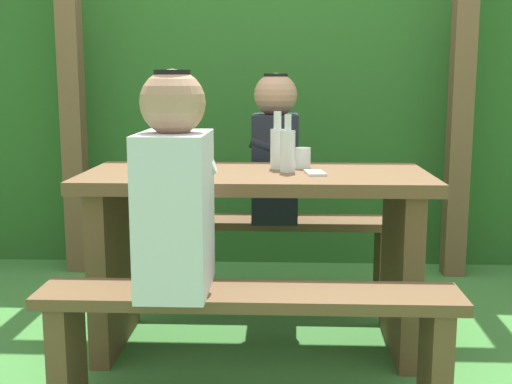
% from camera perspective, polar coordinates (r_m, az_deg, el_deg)
% --- Properties ---
extents(ground_plane, '(12.00, 12.00, 0.00)m').
position_cam_1_polar(ground_plane, '(2.86, 0.00, -13.27)').
color(ground_plane, '#41813A').
extents(hedge_backdrop, '(6.40, 0.61, 1.72)m').
position_cam_1_polar(hedge_backdrop, '(4.24, 0.92, 6.24)').
color(hedge_backdrop, '#295F23').
rests_on(hedge_backdrop, ground_plane).
extents(pergola_post_left, '(0.12, 0.12, 2.19)m').
position_cam_1_polar(pergola_post_left, '(3.92, -15.83, 9.06)').
color(pergola_post_left, brown).
rests_on(pergola_post_left, ground_plane).
extents(pergola_post_right, '(0.12, 0.12, 2.19)m').
position_cam_1_polar(pergola_post_right, '(3.85, 17.54, 8.97)').
color(pergola_post_right, brown).
rests_on(pergola_post_right, ground_plane).
extents(picnic_table, '(1.40, 0.64, 0.75)m').
position_cam_1_polar(picnic_table, '(2.70, 0.00, -3.29)').
color(picnic_table, brown).
rests_on(picnic_table, ground_plane).
extents(bench_near, '(1.40, 0.24, 0.43)m').
position_cam_1_polar(bench_near, '(2.22, -0.64, -11.60)').
color(bench_near, brown).
rests_on(bench_near, ground_plane).
extents(bench_far, '(1.40, 0.24, 0.43)m').
position_cam_1_polar(bench_far, '(3.30, 0.42, -4.39)').
color(bench_far, brown).
rests_on(bench_far, ground_plane).
extents(person_white_shirt, '(0.25, 0.35, 0.72)m').
position_cam_1_polar(person_white_shirt, '(2.12, -7.11, 0.10)').
color(person_white_shirt, silver).
rests_on(person_white_shirt, bench_near).
extents(person_black_coat, '(0.25, 0.35, 0.72)m').
position_cam_1_polar(person_black_coat, '(3.22, 1.70, 3.44)').
color(person_black_coat, black).
rests_on(person_black_coat, bench_far).
extents(drinking_glass, '(0.07, 0.07, 0.09)m').
position_cam_1_polar(drinking_glass, '(2.76, 4.11, 2.98)').
color(drinking_glass, silver).
rests_on(drinking_glass, picnic_table).
extents(bottle_left, '(0.06, 0.06, 0.24)m').
position_cam_1_polar(bottle_left, '(2.75, 1.88, 4.07)').
color(bottle_left, silver).
rests_on(bottle_left, picnic_table).
extents(bottle_right, '(0.06, 0.06, 0.25)m').
position_cam_1_polar(bottle_right, '(2.64, -7.58, 3.91)').
color(bottle_right, silver).
rests_on(bottle_right, picnic_table).
extents(bottle_center, '(0.06, 0.06, 0.23)m').
position_cam_1_polar(bottle_center, '(2.64, 2.79, 3.74)').
color(bottle_center, silver).
rests_on(bottle_center, picnic_table).
extents(cell_phone, '(0.09, 0.15, 0.01)m').
position_cam_1_polar(cell_phone, '(2.60, 5.18, 1.68)').
color(cell_phone, silver).
rests_on(cell_phone, picnic_table).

